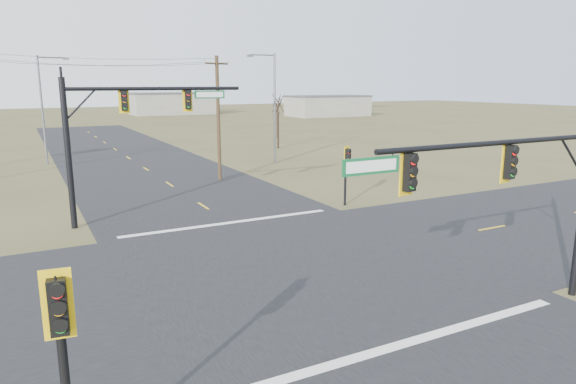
% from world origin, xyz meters
% --- Properties ---
extents(ground, '(320.00, 320.00, 0.00)m').
position_xyz_m(ground, '(0.00, 0.00, 0.00)').
color(ground, brown).
rests_on(ground, ground).
extents(road_ew, '(160.00, 14.00, 0.02)m').
position_xyz_m(road_ew, '(0.00, 0.00, 0.01)').
color(road_ew, black).
rests_on(road_ew, ground).
extents(road_ns, '(14.00, 160.00, 0.02)m').
position_xyz_m(road_ns, '(0.00, 0.00, 0.01)').
color(road_ns, black).
rests_on(road_ns, ground).
extents(stop_bar_near, '(12.00, 0.40, 0.01)m').
position_xyz_m(stop_bar_near, '(0.00, -7.50, 0.03)').
color(stop_bar_near, silver).
rests_on(stop_bar_near, road_ns).
extents(stop_bar_far, '(12.00, 0.40, 0.01)m').
position_xyz_m(stop_bar_far, '(0.00, 7.50, 0.03)').
color(stop_bar_far, silver).
rests_on(stop_bar_far, road_ns).
extents(mast_arm_near, '(10.33, 0.50, 6.41)m').
position_xyz_m(mast_arm_near, '(3.56, -7.50, 4.69)').
color(mast_arm_near, black).
rests_on(mast_arm_near, ground).
extents(mast_arm_far, '(9.73, 0.47, 7.89)m').
position_xyz_m(mast_arm_far, '(-4.88, 10.48, 5.65)').
color(mast_arm_far, black).
rests_on(mast_arm_far, ground).
extents(pedestal_signal_ne, '(0.67, 0.59, 3.79)m').
position_xyz_m(pedestal_signal_ne, '(8.04, 7.95, 2.81)').
color(pedestal_signal_ne, black).
rests_on(pedestal_signal_ne, ground).
extents(pedestal_signal_sw, '(0.61, 0.52, 4.35)m').
position_xyz_m(pedestal_signal_sw, '(-9.55, -8.63, 3.18)').
color(pedestal_signal_sw, black).
rests_on(pedestal_signal_sw, ground).
extents(utility_pole_near, '(2.20, 1.07, 9.64)m').
position_xyz_m(utility_pole_near, '(4.09, 20.04, 5.01)').
color(utility_pole_near, '#46321E').
rests_on(utility_pole_near, ground).
extents(streetlight_a, '(2.87, 0.32, 10.31)m').
position_xyz_m(streetlight_a, '(11.67, 25.85, 5.79)').
color(streetlight_a, slate).
rests_on(streetlight_a, ground).
extents(streetlight_c, '(2.81, 0.31, 10.10)m').
position_xyz_m(streetlight_c, '(-7.42, 35.38, 5.67)').
color(streetlight_c, slate).
rests_on(streetlight_c, ground).
extents(bare_tree_c, '(3.39, 3.39, 6.75)m').
position_xyz_m(bare_tree_c, '(17.34, 35.99, 5.29)').
color(bare_tree_c, black).
rests_on(bare_tree_c, ground).
extents(bare_tree_d, '(2.91, 2.91, 6.60)m').
position_xyz_m(bare_tree_d, '(22.54, 46.59, 5.32)').
color(bare_tree_d, black).
rests_on(bare_tree_d, ground).
extents(warehouse_mid, '(20.00, 12.00, 5.00)m').
position_xyz_m(warehouse_mid, '(25.00, 110.00, 2.50)').
color(warehouse_mid, gray).
rests_on(warehouse_mid, ground).
extents(warehouse_right, '(18.00, 10.00, 4.50)m').
position_xyz_m(warehouse_right, '(55.00, 85.00, 2.25)').
color(warehouse_right, gray).
rests_on(warehouse_right, ground).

